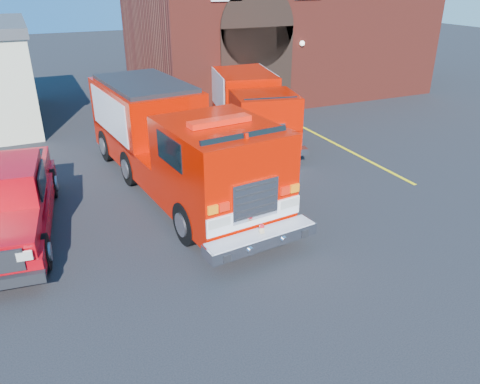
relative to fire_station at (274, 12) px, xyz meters
name	(u,v)px	position (x,y,z in m)	size (l,w,h in m)	color
ground	(222,218)	(-8.99, -13.98, -4.25)	(100.00, 100.00, 0.00)	black
parking_stripe_near	(384,169)	(-2.49, -12.98, -4.25)	(0.12, 3.00, 0.01)	yellow
parking_stripe_mid	(334,143)	(-2.49, -9.98, -4.25)	(0.12, 3.00, 0.01)	yellow
parking_stripe_far	(296,123)	(-2.49, -6.98, -4.25)	(0.12, 3.00, 0.01)	yellow
fire_station	(274,12)	(0.00, 0.00, 0.00)	(15.20, 10.20, 8.45)	maroon
fire_engine	(174,141)	(-9.51, -11.51, -2.71)	(3.73, 9.88, 2.97)	black
pickup_truck	(3,201)	(-14.34, -12.51, -3.30)	(2.90, 6.36, 2.01)	black
secondary_truck	(248,102)	(-5.07, -7.38, -2.92)	(3.81, 7.85, 2.44)	black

